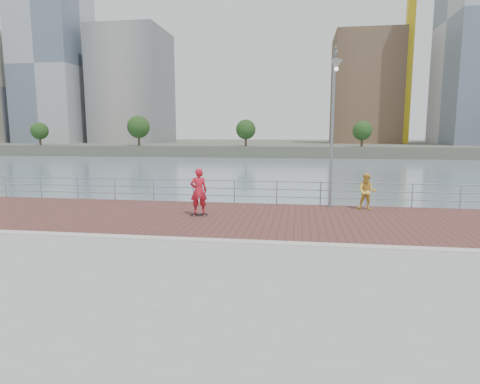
# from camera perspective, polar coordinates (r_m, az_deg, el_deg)

# --- Properties ---
(water) EXTENTS (400.00, 400.00, 0.00)m
(water) POSITION_cam_1_polar(r_m,az_deg,el_deg) (13.30, -1.33, -15.50)
(water) COLOR slate
(water) RESTS_ON ground
(seawall) EXTENTS (40.00, 24.00, 2.00)m
(seawall) POSITION_cam_1_polar(r_m,az_deg,el_deg) (8.51, -7.63, -22.72)
(seawall) COLOR gray
(seawall) RESTS_ON ground
(brick_lane) EXTENTS (40.00, 6.80, 0.02)m
(brick_lane) POSITION_cam_1_polar(r_m,az_deg,el_deg) (16.08, 0.85, -3.73)
(brick_lane) COLOR brown
(brick_lane) RESTS_ON seawall
(curb) EXTENTS (40.00, 0.40, 0.06)m
(curb) POSITION_cam_1_polar(r_m,az_deg,el_deg) (12.62, -1.36, -7.03)
(curb) COLOR #B7B5AD
(curb) RESTS_ON seawall
(far_shore) EXTENTS (320.00, 95.00, 2.50)m
(far_shore) POSITION_cam_1_polar(r_m,az_deg,el_deg) (134.56, 7.71, 6.55)
(far_shore) COLOR #4C5142
(far_shore) RESTS_ON ground
(guardrail) EXTENTS (39.06, 0.06, 1.13)m
(guardrail) POSITION_cam_1_polar(r_m,az_deg,el_deg) (19.28, 2.21, 0.35)
(guardrail) COLOR #8C9EA8
(guardrail) RESTS_ON brick_lane
(street_lamp) EXTENTS (0.49, 1.42, 6.69)m
(street_lamp) POSITION_cam_1_polar(r_m,az_deg,el_deg) (18.09, 13.23, 12.51)
(street_lamp) COLOR gray
(street_lamp) RESTS_ON brick_lane
(skateboard) EXTENTS (0.72, 0.40, 0.08)m
(skateboard) POSITION_cam_1_polar(r_m,az_deg,el_deg) (16.55, -5.84, -3.16)
(skateboard) COLOR black
(skateboard) RESTS_ON brick_lane
(skateboarder) EXTENTS (0.79, 0.64, 1.87)m
(skateboarder) POSITION_cam_1_polar(r_m,az_deg,el_deg) (16.38, -5.89, 0.12)
(skateboarder) COLOR red
(skateboarder) RESTS_ON skateboard
(bystander) EXTENTS (0.90, 0.77, 1.62)m
(bystander) POSITION_cam_1_polar(r_m,az_deg,el_deg) (18.51, 17.60, 0.06)
(bystander) COLOR gold
(bystander) RESTS_ON brick_lane
(tower_crane) EXTENTS (47.00, 2.00, 50.70)m
(tower_crane) POSITION_cam_1_polar(r_m,az_deg,el_deg) (122.46, 21.85, 22.05)
(tower_crane) COLOR gold
(tower_crane) RESTS_ON far_shore
(skyline) EXTENTS (233.00, 41.00, 60.91)m
(skyline) POSITION_cam_1_polar(r_m,az_deg,el_deg) (121.51, 23.13, 17.61)
(skyline) COLOR #ADA38E
(skyline) RESTS_ON far_shore
(shoreline_trees) EXTENTS (169.21, 5.16, 6.88)m
(shoreline_trees) POSITION_cam_1_polar(r_m,az_deg,el_deg) (91.25, 21.61, 8.44)
(shoreline_trees) COLOR #473323
(shoreline_trees) RESTS_ON far_shore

